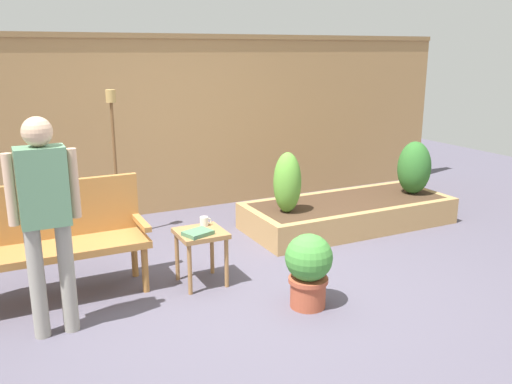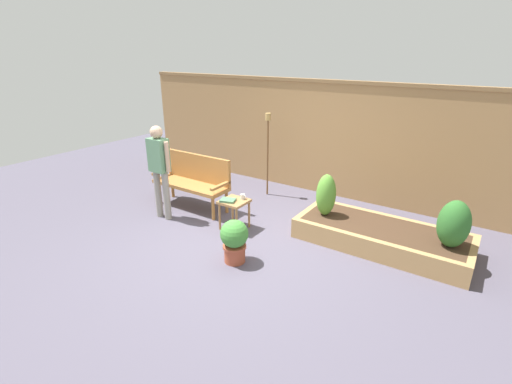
{
  "view_description": "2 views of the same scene",
  "coord_description": "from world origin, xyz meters",
  "px_view_note": "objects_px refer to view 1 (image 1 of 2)",
  "views": [
    {
      "loc": [
        -1.83,
        -3.78,
        1.98
      ],
      "look_at": [
        0.43,
        0.77,
        0.63
      ],
      "focal_mm": 37.88,
      "sensor_mm": 36.0,
      "label": 1
    },
    {
      "loc": [
        2.94,
        -3.87,
        2.67
      ],
      "look_at": [
        -0.1,
        0.61,
        0.58
      ],
      "focal_mm": 26.01,
      "sensor_mm": 36.0,
      "label": 2
    }
  ],
  "objects_px": {
    "garden_bench": "(54,232)",
    "cup_on_table": "(204,221)",
    "side_table": "(201,240)",
    "person_by_bench": "(45,209)",
    "tiki_torch": "(113,137)",
    "potted_boxwood": "(309,267)",
    "shrub_near_bench": "(287,183)",
    "book_on_table": "(198,233)",
    "shrub_far_corner": "(414,168)"
  },
  "relations": [
    {
      "from": "garden_bench",
      "to": "book_on_table",
      "type": "bearing_deg",
      "value": -20.7
    },
    {
      "from": "shrub_far_corner",
      "to": "side_table",
      "type": "bearing_deg",
      "value": -167.29
    },
    {
      "from": "side_table",
      "to": "shrub_far_corner",
      "type": "bearing_deg",
      "value": 12.71
    },
    {
      "from": "shrub_far_corner",
      "to": "person_by_bench",
      "type": "bearing_deg",
      "value": -166.5
    },
    {
      "from": "potted_boxwood",
      "to": "shrub_near_bench",
      "type": "bearing_deg",
      "value": 66.54
    },
    {
      "from": "potted_boxwood",
      "to": "person_by_bench",
      "type": "xyz_separation_m",
      "value": [
        -1.84,
        0.44,
        0.6
      ]
    },
    {
      "from": "cup_on_table",
      "to": "potted_boxwood",
      "type": "height_order",
      "value": "potted_boxwood"
    },
    {
      "from": "shrub_near_bench",
      "to": "person_by_bench",
      "type": "height_order",
      "value": "person_by_bench"
    },
    {
      "from": "shrub_near_bench",
      "to": "person_by_bench",
      "type": "xyz_separation_m",
      "value": [
        -2.47,
        -1.01,
        0.31
      ]
    },
    {
      "from": "tiki_torch",
      "to": "shrub_near_bench",
      "type": "bearing_deg",
      "value": -28.67
    },
    {
      "from": "side_table",
      "to": "person_by_bench",
      "type": "height_order",
      "value": "person_by_bench"
    },
    {
      "from": "potted_boxwood",
      "to": "shrub_near_bench",
      "type": "relative_size",
      "value": 0.93
    },
    {
      "from": "side_table",
      "to": "tiki_torch",
      "type": "bearing_deg",
      "value": 103.39
    },
    {
      "from": "garden_bench",
      "to": "person_by_bench",
      "type": "distance_m",
      "value": 0.78
    },
    {
      "from": "shrub_far_corner",
      "to": "tiki_torch",
      "type": "distance_m",
      "value": 3.47
    },
    {
      "from": "potted_boxwood",
      "to": "garden_bench",
      "type": "bearing_deg",
      "value": 147.4
    },
    {
      "from": "side_table",
      "to": "book_on_table",
      "type": "distance_m",
      "value": 0.14
    },
    {
      "from": "side_table",
      "to": "tiki_torch",
      "type": "distance_m",
      "value": 1.73
    },
    {
      "from": "book_on_table",
      "to": "tiki_torch",
      "type": "relative_size",
      "value": 0.14
    },
    {
      "from": "garden_bench",
      "to": "cup_on_table",
      "type": "relative_size",
      "value": 13.71
    },
    {
      "from": "tiki_torch",
      "to": "person_by_bench",
      "type": "relative_size",
      "value": 1.01
    },
    {
      "from": "cup_on_table",
      "to": "potted_boxwood",
      "type": "distance_m",
      "value": 1.06
    },
    {
      "from": "side_table",
      "to": "tiki_torch",
      "type": "xyz_separation_m",
      "value": [
        -0.37,
        1.54,
        0.7
      ]
    },
    {
      "from": "tiki_torch",
      "to": "side_table",
      "type": "bearing_deg",
      "value": -76.61
    },
    {
      "from": "side_table",
      "to": "book_on_table",
      "type": "bearing_deg",
      "value": -123.73
    },
    {
      "from": "tiki_torch",
      "to": "potted_boxwood",
      "type": "bearing_deg",
      "value": -67.49
    },
    {
      "from": "book_on_table",
      "to": "potted_boxwood",
      "type": "xyz_separation_m",
      "value": [
        0.65,
        -0.7,
        -0.16
      ]
    },
    {
      "from": "cup_on_table",
      "to": "shrub_near_bench",
      "type": "xyz_separation_m",
      "value": [
        1.15,
        0.55,
        0.1
      ]
    },
    {
      "from": "shrub_far_corner",
      "to": "shrub_near_bench",
      "type": "bearing_deg",
      "value": 180.0
    },
    {
      "from": "garden_bench",
      "to": "shrub_near_bench",
      "type": "distance_m",
      "value": 2.4
    },
    {
      "from": "side_table",
      "to": "person_by_bench",
      "type": "xyz_separation_m",
      "value": [
        -1.24,
        -0.34,
        0.54
      ]
    },
    {
      "from": "book_on_table",
      "to": "tiki_torch",
      "type": "distance_m",
      "value": 1.76
    },
    {
      "from": "shrub_near_bench",
      "to": "person_by_bench",
      "type": "relative_size",
      "value": 0.41
    },
    {
      "from": "side_table",
      "to": "cup_on_table",
      "type": "distance_m",
      "value": 0.19
    },
    {
      "from": "cup_on_table",
      "to": "shrub_near_bench",
      "type": "height_order",
      "value": "shrub_near_bench"
    },
    {
      "from": "cup_on_table",
      "to": "shrub_near_bench",
      "type": "relative_size",
      "value": 0.16
    },
    {
      "from": "cup_on_table",
      "to": "book_on_table",
      "type": "height_order",
      "value": "cup_on_table"
    },
    {
      "from": "book_on_table",
      "to": "shrub_near_bench",
      "type": "bearing_deg",
      "value": 12.06
    },
    {
      "from": "cup_on_table",
      "to": "potted_boxwood",
      "type": "xyz_separation_m",
      "value": [
        0.52,
        -0.9,
        -0.19
      ]
    },
    {
      "from": "shrub_far_corner",
      "to": "tiki_torch",
      "type": "height_order",
      "value": "tiki_torch"
    },
    {
      "from": "side_table",
      "to": "person_by_bench",
      "type": "distance_m",
      "value": 1.39
    },
    {
      "from": "book_on_table",
      "to": "person_by_bench",
      "type": "distance_m",
      "value": 1.29
    },
    {
      "from": "cup_on_table",
      "to": "book_on_table",
      "type": "bearing_deg",
      "value": -124.1
    },
    {
      "from": "side_table",
      "to": "tiki_torch",
      "type": "height_order",
      "value": "tiki_torch"
    },
    {
      "from": "book_on_table",
      "to": "shrub_far_corner",
      "type": "distance_m",
      "value": 3.11
    },
    {
      "from": "shrub_near_bench",
      "to": "side_table",
      "type": "bearing_deg",
      "value": -151.44
    },
    {
      "from": "book_on_table",
      "to": "person_by_bench",
      "type": "height_order",
      "value": "person_by_bench"
    },
    {
      "from": "garden_bench",
      "to": "book_on_table",
      "type": "distance_m",
      "value": 1.16
    },
    {
      "from": "potted_boxwood",
      "to": "tiki_torch",
      "type": "xyz_separation_m",
      "value": [
        -0.96,
        2.33,
        0.76
      ]
    },
    {
      "from": "book_on_table",
      "to": "shrub_near_bench",
      "type": "relative_size",
      "value": 0.34
    }
  ]
}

